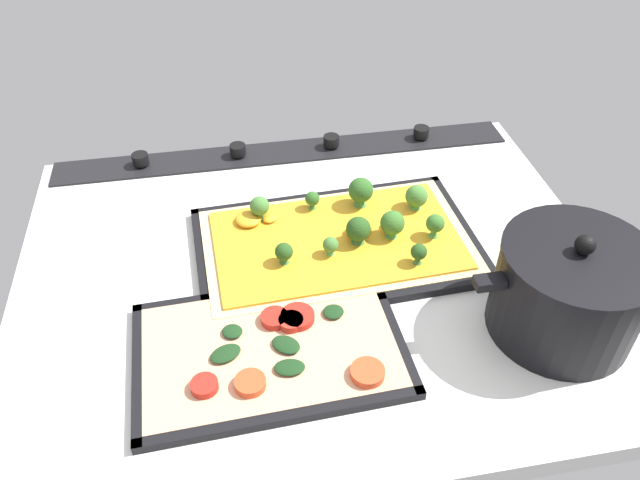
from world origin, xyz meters
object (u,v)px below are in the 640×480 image
(baking_tray_front, at_px, (337,247))
(veggie_pizza_back, at_px, (272,348))
(baking_tray_back, at_px, (270,351))
(cooking_pot, at_px, (568,291))
(broccoli_pizza, at_px, (342,236))

(baking_tray_front, relative_size, veggie_pizza_back, 1.34)
(baking_tray_front, distance_m, veggie_pizza_back, 0.21)
(baking_tray_back, xyz_separation_m, cooking_pot, (-0.37, 0.02, 0.06))
(broccoli_pizza, height_order, baking_tray_back, broccoli_pizza)
(broccoli_pizza, height_order, cooking_pot, cooking_pot)
(baking_tray_back, bearing_deg, baking_tray_front, -124.13)
(broccoli_pizza, xyz_separation_m, veggie_pizza_back, (0.12, 0.18, -0.01))
(baking_tray_back, height_order, veggie_pizza_back, veggie_pizza_back)
(broccoli_pizza, distance_m, baking_tray_back, 0.22)
(baking_tray_front, xyz_separation_m, cooking_pot, (-0.25, 0.20, 0.06))
(baking_tray_back, distance_m, cooking_pot, 0.37)
(baking_tray_front, distance_m, broccoli_pizza, 0.02)
(cooking_pot, bearing_deg, broccoli_pizza, -39.93)
(broccoli_pizza, relative_size, veggie_pizza_back, 1.26)
(cooking_pot, bearing_deg, baking_tray_back, -3.13)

